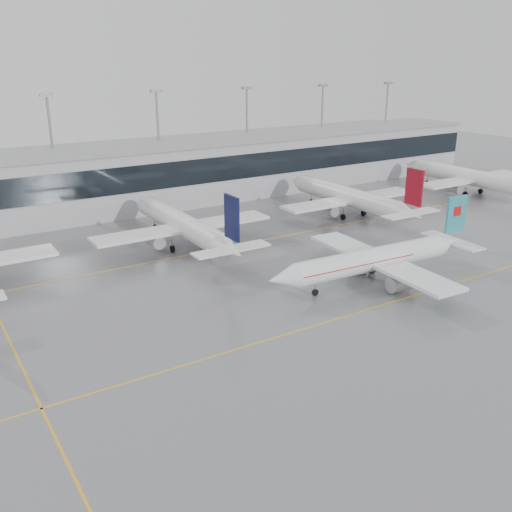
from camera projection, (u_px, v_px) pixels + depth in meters
ground at (312, 327)px, 65.33m from camera, size 320.00×320.00×0.00m
taxi_line_main at (312, 326)px, 65.32m from camera, size 120.00×0.25×0.01m
taxi_line_north at (195, 254)px, 89.21m from camera, size 120.00×0.25×0.01m
taxi_line_cross at (9, 340)px, 62.14m from camera, size 0.25×60.00×0.01m
terminal at (121, 180)px, 112.69m from camera, size 180.00×15.00×12.00m
terminal_glass at (134, 179)px, 106.18m from camera, size 180.00×0.20×5.00m
terminal_roof at (118, 149)px, 110.62m from camera, size 182.00×16.00×0.40m
light_masts at (108, 139)px, 115.02m from camera, size 156.40×1.00×22.60m
air_canada_jet at (379, 259)px, 77.40m from camera, size 33.89×26.42×10.35m
parked_jet_c at (183, 225)px, 90.91m from camera, size 29.64×36.96×11.72m
parked_jet_d at (350, 198)px, 108.57m from camera, size 29.64×36.96×11.72m
parked_jet_e at (470, 178)px, 126.22m from camera, size 29.64×36.96×11.72m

